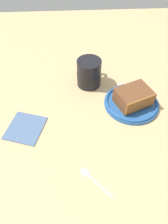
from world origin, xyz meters
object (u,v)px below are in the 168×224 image
object	(u,v)px
cake_slice	(133,97)
teaspoon	(90,176)
tea_mug	(89,73)
small_plate	(131,103)
folded_napkin	(25,128)

from	to	relation	value
cake_slice	teaspoon	bearing A→B (deg)	56.87
teaspoon	cake_slice	bearing A→B (deg)	-123.13
tea_mug	teaspoon	world-z (taller)	tea_mug
cake_slice	tea_mug	world-z (taller)	tea_mug
small_plate	teaspoon	world-z (taller)	small_plate
small_plate	cake_slice	distance (cm)	2.91
tea_mug	cake_slice	bearing A→B (deg)	139.24
tea_mug	folded_napkin	bearing A→B (deg)	42.98
small_plate	teaspoon	xyz separation A→B (cm)	(16.12, 25.10, -0.48)
folded_napkin	teaspoon	bearing A→B (deg)	138.04
cake_slice	folded_napkin	bearing A→B (deg)	12.81
cake_slice	folded_napkin	xyz separation A→B (cm)	(35.00, 7.96, -3.44)
folded_napkin	small_plate	bearing A→B (deg)	-166.77
small_plate	tea_mug	bearing A→B (deg)	-40.37
cake_slice	tea_mug	size ratio (longest dim) A/B	1.22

